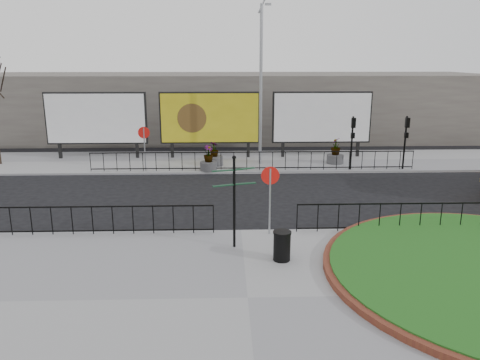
{
  "coord_description": "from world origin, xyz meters",
  "views": [
    {
      "loc": [
        -0.56,
        -16.1,
        6.24
      ],
      "look_at": [
        0.01,
        1.42,
        1.64
      ],
      "focal_mm": 35.0,
      "sensor_mm": 36.0,
      "label": 1
    }
  ],
  "objects_px": {
    "litter_bin": "(282,246)",
    "planter_c": "(335,154)",
    "fingerpost_sign": "(234,193)",
    "planter_b": "(214,157)",
    "billboard_mid": "(210,118)",
    "planter_a": "(208,162)",
    "lamp_post": "(261,83)"
  },
  "relations": [
    {
      "from": "billboard_mid",
      "to": "planter_a",
      "type": "xyz_separation_m",
      "value": [
        -0.0,
        -3.57,
        -1.97
      ]
    },
    {
      "from": "litter_bin",
      "to": "planter_c",
      "type": "height_order",
      "value": "planter_c"
    },
    {
      "from": "litter_bin",
      "to": "planter_a",
      "type": "height_order",
      "value": "planter_a"
    },
    {
      "from": "billboard_mid",
      "to": "lamp_post",
      "type": "distance_m",
      "value": 4.23
    },
    {
      "from": "lamp_post",
      "to": "planter_c",
      "type": "height_order",
      "value": "lamp_post"
    },
    {
      "from": "planter_a",
      "to": "planter_b",
      "type": "height_order",
      "value": "planter_a"
    },
    {
      "from": "planter_a",
      "to": "planter_c",
      "type": "height_order",
      "value": "planter_c"
    },
    {
      "from": "fingerpost_sign",
      "to": "litter_bin",
      "type": "height_order",
      "value": "fingerpost_sign"
    },
    {
      "from": "fingerpost_sign",
      "to": "planter_b",
      "type": "height_order",
      "value": "fingerpost_sign"
    },
    {
      "from": "billboard_mid",
      "to": "planter_b",
      "type": "xyz_separation_m",
      "value": [
        0.3,
        -2.28,
        -2.01
      ]
    },
    {
      "from": "billboard_mid",
      "to": "planter_c",
      "type": "relative_size",
      "value": 4.04
    },
    {
      "from": "litter_bin",
      "to": "lamp_post",
      "type": "bearing_deg",
      "value": 88.61
    },
    {
      "from": "fingerpost_sign",
      "to": "litter_bin",
      "type": "bearing_deg",
      "value": -51.72
    },
    {
      "from": "planter_b",
      "to": "planter_c",
      "type": "bearing_deg",
      "value": 2.42
    },
    {
      "from": "lamp_post",
      "to": "planter_b",
      "type": "height_order",
      "value": "lamp_post"
    },
    {
      "from": "lamp_post",
      "to": "fingerpost_sign",
      "type": "relative_size",
      "value": 2.96
    },
    {
      "from": "planter_b",
      "to": "billboard_mid",
      "type": "bearing_deg",
      "value": 97.51
    },
    {
      "from": "fingerpost_sign",
      "to": "litter_bin",
      "type": "xyz_separation_m",
      "value": [
        1.46,
        -1.11,
        -1.4
      ]
    },
    {
      "from": "fingerpost_sign",
      "to": "litter_bin",
      "type": "distance_m",
      "value": 2.3
    },
    {
      "from": "fingerpost_sign",
      "to": "planter_c",
      "type": "xyz_separation_m",
      "value": [
        6.28,
        12.56,
        -1.32
      ]
    },
    {
      "from": "lamp_post",
      "to": "planter_b",
      "type": "relative_size",
      "value": 6.52
    },
    {
      "from": "billboard_mid",
      "to": "planter_b",
      "type": "bearing_deg",
      "value": -82.49
    },
    {
      "from": "billboard_mid",
      "to": "fingerpost_sign",
      "type": "bearing_deg",
      "value": -85.2
    },
    {
      "from": "billboard_mid",
      "to": "fingerpost_sign",
      "type": "relative_size",
      "value": 1.99
    },
    {
      "from": "lamp_post",
      "to": "planter_b",
      "type": "distance_m",
      "value": 5.04
    },
    {
      "from": "billboard_mid",
      "to": "litter_bin",
      "type": "bearing_deg",
      "value": -80.3
    },
    {
      "from": "billboard_mid",
      "to": "litter_bin",
      "type": "relative_size",
      "value": 6.55
    },
    {
      "from": "billboard_mid",
      "to": "planter_a",
      "type": "distance_m",
      "value": 4.08
    },
    {
      "from": "litter_bin",
      "to": "planter_a",
      "type": "distance_m",
      "value": 12.36
    },
    {
      "from": "litter_bin",
      "to": "planter_c",
      "type": "xyz_separation_m",
      "value": [
        4.83,
        13.67,
        0.08
      ]
    },
    {
      "from": "planter_a",
      "to": "planter_c",
      "type": "xyz_separation_m",
      "value": [
        7.5,
        1.6,
        0.05
      ]
    },
    {
      "from": "billboard_mid",
      "to": "planter_c",
      "type": "height_order",
      "value": "billboard_mid"
    }
  ]
}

